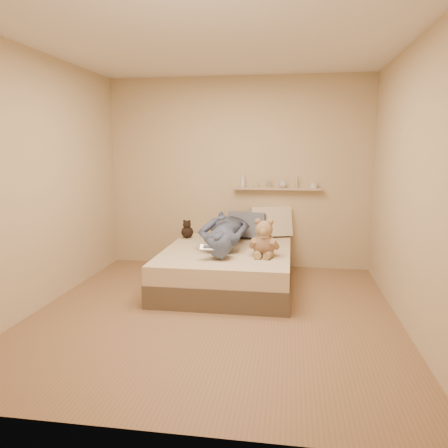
% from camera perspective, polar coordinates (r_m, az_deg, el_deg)
% --- Properties ---
extents(room, '(3.80, 3.80, 3.80)m').
position_cam_1_polar(room, '(4.19, -1.36, 5.26)').
color(room, '#876445').
rests_on(room, ground).
extents(bed, '(1.50, 1.90, 0.45)m').
position_cam_1_polar(bed, '(5.28, 0.46, -5.66)').
color(bed, brown).
rests_on(bed, floor).
extents(game_console, '(0.16, 0.07, 0.06)m').
position_cam_1_polar(game_console, '(4.66, -2.17, -3.07)').
color(game_console, '#ACAEB3').
rests_on(game_console, bed).
extents(teddy_bear, '(0.35, 0.34, 0.43)m').
position_cam_1_polar(teddy_bear, '(4.85, 5.24, -2.19)').
color(teddy_bear, '#8D664D').
rests_on(teddy_bear, bed).
extents(dark_plush, '(0.16, 0.16, 0.25)m').
position_cam_1_polar(dark_plush, '(5.86, -4.83, -0.81)').
color(dark_plush, black).
rests_on(dark_plush, bed).
extents(pillow_cream, '(0.60, 0.42, 0.43)m').
position_cam_1_polar(pillow_cream, '(5.96, 6.13, 0.24)').
color(pillow_cream, '#C2B49A').
rests_on(pillow_cream, bed).
extents(pillow_grey, '(0.54, 0.34, 0.37)m').
position_cam_1_polar(pillow_grey, '(5.85, 2.92, -0.19)').
color(pillow_grey, slate).
rests_on(pillow_grey, bed).
extents(person, '(0.67, 1.66, 0.39)m').
position_cam_1_polar(person, '(5.38, 0.13, -0.79)').
color(person, '#464E6F').
rests_on(person, bed).
extents(wall_shelf, '(1.20, 0.12, 0.03)m').
position_cam_1_polar(wall_shelf, '(5.98, 6.98, 4.61)').
color(wall_shelf, tan).
rests_on(wall_shelf, wall_back).
extents(shelf_bottles, '(1.04, 0.13, 0.18)m').
position_cam_1_polar(shelf_bottles, '(5.97, 6.72, 5.37)').
color(shelf_bottles, silver).
rests_on(shelf_bottles, wall_shelf).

